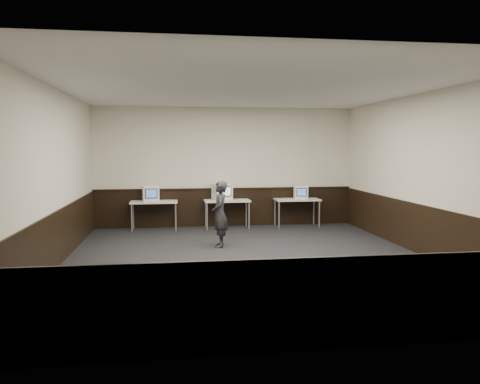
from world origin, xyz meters
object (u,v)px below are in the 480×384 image
desk_left (154,204)px  desk_right (297,201)px  desk_center (227,203)px  emac_center (222,191)px  emac_right (301,192)px  emac_left (151,193)px  person (220,214)px

desk_left → desk_right: 3.80m
desk_center → emac_center: emac_center is taller
desk_left → emac_right: (3.89, -0.02, 0.25)m
emac_left → desk_center: bearing=-6.6°
emac_right → emac_center: bearing=-172.9°
emac_right → person: bearing=-127.9°
desk_center → emac_right: bearing=-0.6°
desk_left → emac_center: bearing=1.4°
desk_left → emac_left: bearing=-155.2°
emac_left → desk_left: bearing=17.2°
emac_left → emac_center: (1.85, 0.08, 0.02)m
desk_right → person: size_ratio=0.85×
emac_center → person: bearing=-111.7°
desk_right → emac_center: 2.05m
emac_left → person: bearing=-63.0°
desk_right → emac_left: emac_left is taller
emac_center → emac_right: 2.12m
desk_center → desk_right: bearing=0.0°
desk_right → emac_center: bearing=178.8°
desk_left → emac_right: emac_right is taller
emac_left → person: person is taller
person → desk_center: bearing=175.3°
person → desk_right: bearing=140.4°
emac_right → person: 3.32m
emac_left → emac_right: (3.97, 0.01, -0.02)m
desk_left → desk_right: same height
desk_left → emac_left: (-0.08, -0.04, 0.27)m
desk_right → emac_right: bearing=-13.1°
desk_left → emac_right: 3.90m
desk_right → emac_left: size_ratio=2.49×
desk_left → desk_center: same height
desk_right → emac_right: 0.27m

